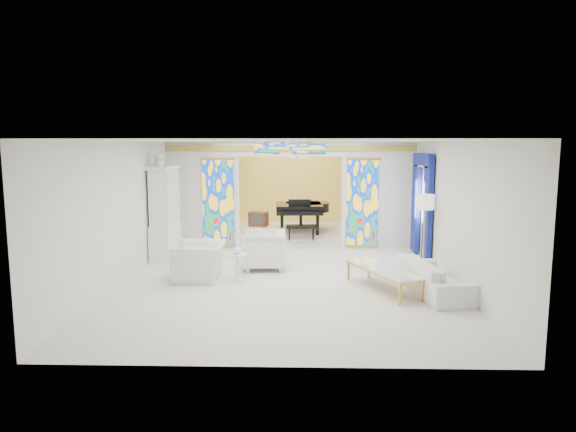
{
  "coord_description": "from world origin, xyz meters",
  "views": [
    {
      "loc": [
        0.31,
        -12.45,
        2.93
      ],
      "look_at": [
        -0.02,
        0.2,
        1.16
      ],
      "focal_mm": 32.0,
      "sensor_mm": 36.0,
      "label": 1
    }
  ],
  "objects_px": {
    "sofa": "(434,277)",
    "china_cabinet": "(165,213)",
    "tv_console": "(258,219)",
    "grand_piano": "(303,208)",
    "coffee_table": "(383,270)",
    "armchair_right": "(264,250)",
    "armchair_left": "(200,261)"
  },
  "relations": [
    {
      "from": "sofa",
      "to": "armchair_right",
      "type": "bearing_deg",
      "value": 52.42
    },
    {
      "from": "china_cabinet",
      "to": "coffee_table",
      "type": "distance_m",
      "value": 6.0
    },
    {
      "from": "armchair_right",
      "to": "tv_console",
      "type": "distance_m",
      "value": 4.06
    },
    {
      "from": "china_cabinet",
      "to": "grand_piano",
      "type": "height_order",
      "value": "china_cabinet"
    },
    {
      "from": "armchair_left",
      "to": "china_cabinet",
      "type": "bearing_deg",
      "value": -149.46
    },
    {
      "from": "sofa",
      "to": "china_cabinet",
      "type": "bearing_deg",
      "value": 54.44
    },
    {
      "from": "armchair_left",
      "to": "coffee_table",
      "type": "xyz_separation_m",
      "value": [
        3.87,
        -0.82,
        0.02
      ]
    },
    {
      "from": "sofa",
      "to": "coffee_table",
      "type": "xyz_separation_m",
      "value": [
        -0.98,
        0.17,
        0.09
      ]
    },
    {
      "from": "armchair_left",
      "to": "coffee_table",
      "type": "relative_size",
      "value": 0.58
    },
    {
      "from": "armchair_left",
      "to": "armchair_right",
      "type": "xyz_separation_m",
      "value": [
        1.34,
        0.94,
        0.06
      ]
    },
    {
      "from": "armchair_left",
      "to": "grand_piano",
      "type": "relative_size",
      "value": 0.44
    },
    {
      "from": "armchair_right",
      "to": "coffee_table",
      "type": "relative_size",
      "value": 0.48
    },
    {
      "from": "sofa",
      "to": "tv_console",
      "type": "height_order",
      "value": "tv_console"
    },
    {
      "from": "china_cabinet",
      "to": "armchair_left",
      "type": "xyz_separation_m",
      "value": [
        1.31,
        -2.12,
        -0.78
      ]
    },
    {
      "from": "tv_console",
      "to": "armchair_right",
      "type": "bearing_deg",
      "value": -68.32
    },
    {
      "from": "armchair_left",
      "to": "sofa",
      "type": "bearing_deg",
      "value": 77.29
    },
    {
      "from": "armchair_right",
      "to": "sofa",
      "type": "bearing_deg",
      "value": 58.91
    },
    {
      "from": "china_cabinet",
      "to": "armchair_left",
      "type": "relative_size",
      "value": 2.25
    },
    {
      "from": "armchair_right",
      "to": "sofa",
      "type": "relative_size",
      "value": 0.46
    },
    {
      "from": "grand_piano",
      "to": "armchair_right",
      "type": "bearing_deg",
      "value": -105.2
    },
    {
      "from": "armchair_left",
      "to": "grand_piano",
      "type": "bearing_deg",
      "value": 155.45
    },
    {
      "from": "armchair_left",
      "to": "grand_piano",
      "type": "height_order",
      "value": "grand_piano"
    },
    {
      "from": "tv_console",
      "to": "armchair_left",
      "type": "bearing_deg",
      "value": -84.95
    },
    {
      "from": "coffee_table",
      "to": "armchair_left",
      "type": "bearing_deg",
      "value": 168.04
    },
    {
      "from": "armchair_right",
      "to": "sofa",
      "type": "distance_m",
      "value": 4.01
    },
    {
      "from": "armchair_left",
      "to": "sofa",
      "type": "xyz_separation_m",
      "value": [
        4.86,
        -0.99,
        -0.07
      ]
    },
    {
      "from": "armchair_left",
      "to": "sofa",
      "type": "relative_size",
      "value": 0.55
    },
    {
      "from": "coffee_table",
      "to": "armchair_right",
      "type": "bearing_deg",
      "value": 145.2
    },
    {
      "from": "china_cabinet",
      "to": "coffee_table",
      "type": "bearing_deg",
      "value": -29.53
    },
    {
      "from": "armchair_right",
      "to": "armchair_left",
      "type": "bearing_deg",
      "value": -57.45
    },
    {
      "from": "tv_console",
      "to": "grand_piano",
      "type": "bearing_deg",
      "value": 26.64
    },
    {
      "from": "grand_piano",
      "to": "china_cabinet",
      "type": "bearing_deg",
      "value": -141.86
    }
  ]
}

